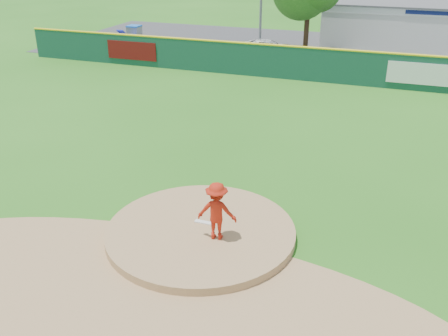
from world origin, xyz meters
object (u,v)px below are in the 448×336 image
(pitcher, at_px, (217,211))
(van, at_px, (268,48))
(playground_slide, at_px, (134,35))
(pool_building_grp, at_px, (424,24))

(pitcher, relative_size, van, 0.40)
(playground_slide, bearing_deg, pitcher, -56.48)
(van, relative_size, playground_slide, 1.56)
(van, height_order, pool_building_grp, pool_building_grp)
(pitcher, bearing_deg, playground_slide, -64.66)
(van, height_order, playground_slide, playground_slide)
(pitcher, distance_m, pool_building_grp, 32.74)
(playground_slide, bearing_deg, pool_building_grp, 19.77)
(van, bearing_deg, playground_slide, 81.61)
(pool_building_grp, bearing_deg, pitcher, -99.47)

